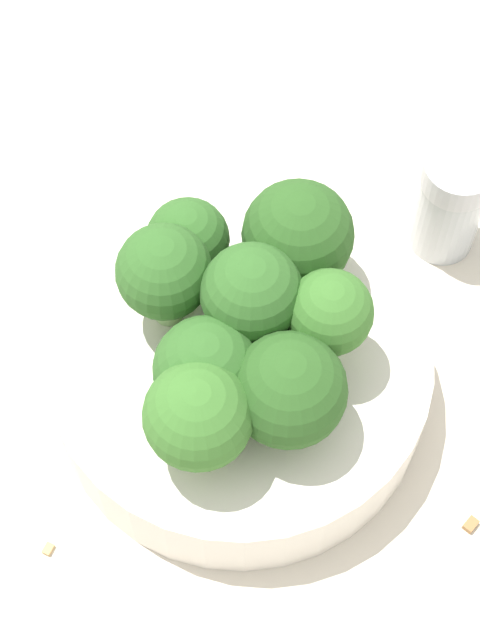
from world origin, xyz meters
name	(u,v)px	position (x,y,z in m)	size (l,w,h in m)	color
ground_plane	(240,394)	(0.00, 0.00, 0.00)	(3.00, 3.00, 0.00)	beige
bowl	(240,374)	(0.00, 0.00, 0.02)	(0.17, 0.17, 0.04)	silver
broccoli_floret_0	(198,366)	(0.02, 0.00, 0.07)	(0.04, 0.04, 0.05)	#8EB770
broccoli_floret_1	(288,392)	(0.02, 0.03, 0.07)	(0.05, 0.05, 0.05)	#84AD66
broccoli_floret_2	(198,418)	(0.04, 0.01, 0.07)	(0.04, 0.04, 0.05)	#84AD66
broccoli_floret_3	(248,295)	(-0.01, 0.00, 0.07)	(0.04, 0.04, 0.06)	#84AD66
broccoli_floret_4	(188,241)	(-0.02, -0.04, 0.07)	(0.04, 0.04, 0.04)	#84AD66
broccoli_floret_5	(307,242)	(-0.04, 0.00, 0.07)	(0.05, 0.05, 0.06)	#8EB770
broccoli_floret_6	(160,278)	(0.00, -0.04, 0.07)	(0.04, 0.04, 0.05)	#8EB770
broccoli_floret_7	(329,315)	(-0.02, 0.03, 0.07)	(0.04, 0.04, 0.05)	#8EB770
pepper_shaker	(450,203)	(-0.13, 0.04, 0.03)	(0.03, 0.03, 0.06)	#B2B7BC
almond_crumb_0	(466,533)	(0.00, 0.12, 0.00)	(0.01, 0.00, 0.01)	olive
almond_crumb_1	(48,548)	(0.11, -0.03, 0.00)	(0.01, 0.00, 0.01)	tan
almond_crumb_3	(451,211)	(-0.14, 0.04, 0.00)	(0.01, 0.00, 0.01)	tan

